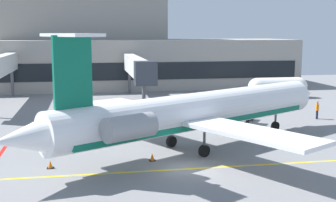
% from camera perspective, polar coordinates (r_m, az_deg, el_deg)
% --- Properties ---
extents(ground, '(120.00, 120.00, 0.11)m').
position_cam_1_polar(ground, '(30.98, 2.57, -8.71)').
color(ground, slate).
extents(terminal_building, '(62.30, 15.55, 20.50)m').
position_cam_1_polar(terminal_building, '(77.00, -8.46, 7.28)').
color(terminal_building, gray).
rests_on(terminal_building, ground).
extents(jet_bridge_west, '(2.40, 21.21, 6.09)m').
position_cam_1_polar(jet_bridge_west, '(57.95, -4.04, 4.30)').
color(jet_bridge_west, silver).
rests_on(jet_bridge_west, ground).
extents(regional_jet, '(29.17, 21.76, 9.19)m').
position_cam_1_polar(regional_jet, '(35.04, 3.39, -1.40)').
color(regional_jet, white).
rests_on(regional_jet, ground).
extents(baggage_tug, '(3.93, 2.80, 2.05)m').
position_cam_1_polar(baggage_tug, '(57.44, -11.62, 0.31)').
color(baggage_tug, silver).
rests_on(baggage_tug, ground).
extents(pushback_tractor, '(3.15, 3.57, 2.27)m').
position_cam_1_polar(pushback_tractor, '(46.71, 9.39, -1.49)').
color(pushback_tractor, silver).
rests_on(pushback_tractor, ground).
extents(fuel_tank, '(8.76, 2.56, 2.90)m').
position_cam_1_polar(fuel_tank, '(64.95, 13.84, 1.80)').
color(fuel_tank, white).
rests_on(fuel_tank, ground).
extents(marshaller, '(0.63, 0.67, 1.96)m').
position_cam_1_polar(marshaller, '(50.51, 18.51, -1.07)').
color(marshaller, '#191E33').
rests_on(marshaller, ground).
extents(safety_cone_alpha, '(0.47, 0.47, 0.55)m').
position_cam_1_polar(safety_cone_alpha, '(32.74, -2.02, -7.19)').
color(safety_cone_alpha, orange).
rests_on(safety_cone_alpha, ground).
extents(safety_cone_bravo, '(0.47, 0.47, 0.55)m').
position_cam_1_polar(safety_cone_bravo, '(32.01, -14.80, -7.87)').
color(safety_cone_bravo, orange).
rests_on(safety_cone_bravo, ground).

